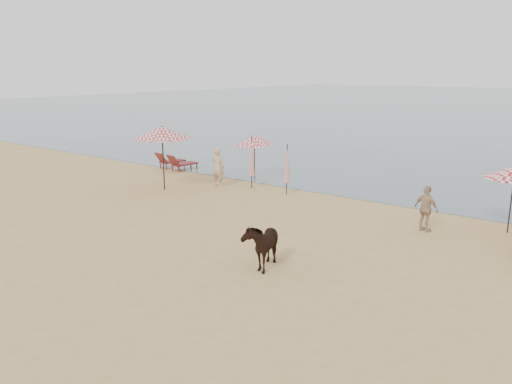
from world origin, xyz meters
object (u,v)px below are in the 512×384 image
(umbrella_open_left_b, at_px, (255,140))
(cow, at_px, (262,243))
(umbrella_open_left_a, at_px, (162,132))
(umbrella_closed_left, at_px, (252,156))
(beachgoer_right_b, at_px, (426,209))
(beachgoer_left, at_px, (218,167))
(lounger_cluster_left, at_px, (175,162))
(umbrella_closed_right, at_px, (287,164))

(umbrella_open_left_b, distance_m, cow, 10.88)
(umbrella_open_left_a, height_order, cow, umbrella_open_left_a)
(umbrella_open_left_b, bearing_deg, umbrella_closed_left, -56.88)
(umbrella_closed_left, xyz_separation_m, beachgoer_right_b, (8.07, -1.54, -0.65))
(umbrella_open_left_a, distance_m, beachgoer_left, 2.85)
(beachgoer_right_b, bearing_deg, umbrella_open_left_b, 1.46)
(umbrella_open_left_a, bearing_deg, umbrella_open_left_b, 71.21)
(umbrella_closed_left, bearing_deg, lounger_cluster_left, 170.23)
(umbrella_closed_right, xyz_separation_m, beachgoer_right_b, (6.19, -1.44, -0.55))
(umbrella_open_left_a, height_order, umbrella_open_left_b, umbrella_open_left_a)
(umbrella_closed_left, xyz_separation_m, umbrella_closed_right, (1.87, -0.09, -0.11))
(beachgoer_left, bearing_deg, lounger_cluster_left, -24.14)
(umbrella_open_left_b, relative_size, beachgoer_right_b, 1.44)
(umbrella_open_left_b, height_order, beachgoer_right_b, umbrella_open_left_b)
(lounger_cluster_left, xyz_separation_m, umbrella_closed_right, (7.56, -1.07, 0.88))
(umbrella_closed_left, distance_m, umbrella_closed_right, 1.88)
(umbrella_open_left_a, relative_size, umbrella_closed_right, 1.31)
(lounger_cluster_left, distance_m, umbrella_closed_right, 7.69)
(lounger_cluster_left, bearing_deg, umbrella_open_left_b, 15.53)
(umbrella_open_left_a, xyz_separation_m, cow, (8.43, -4.52, -1.83))
(umbrella_open_left_b, xyz_separation_m, beachgoer_left, (-0.38, -2.19, -0.99))
(umbrella_open_left_a, relative_size, beachgoer_right_b, 1.84)
(umbrella_open_left_a, bearing_deg, cow, -22.59)
(umbrella_closed_right, xyz_separation_m, cow, (3.71, -6.91, -0.66))
(lounger_cluster_left, height_order, umbrella_closed_left, umbrella_closed_left)
(cow, height_order, beachgoer_left, beachgoer_left)
(umbrella_closed_left, bearing_deg, umbrella_closed_right, -2.86)
(beachgoer_left, bearing_deg, umbrella_open_left_b, -103.58)
(cow, bearing_deg, lounger_cluster_left, 125.85)
(cow, bearing_deg, beachgoer_left, 118.68)
(lounger_cluster_left, relative_size, umbrella_closed_left, 0.82)
(cow, xyz_separation_m, beachgoer_right_b, (2.48, 5.47, 0.11))
(beachgoer_left, bearing_deg, umbrella_open_left_a, 48.17)
(cow, bearing_deg, umbrella_open_left_b, 108.70)
(umbrella_open_left_b, distance_m, umbrella_closed_right, 3.37)
(umbrella_open_left_a, relative_size, umbrella_open_left_b, 1.28)
(umbrella_closed_left, distance_m, beachgoer_right_b, 8.24)
(umbrella_open_left_b, relative_size, beachgoer_left, 1.24)
(umbrella_closed_left, bearing_deg, beachgoer_left, -155.83)
(lounger_cluster_left, xyz_separation_m, cow, (11.27, -7.98, 0.22))
(lounger_cluster_left, distance_m, umbrella_open_left_a, 4.93)
(cow, distance_m, beachgoer_left, 9.45)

